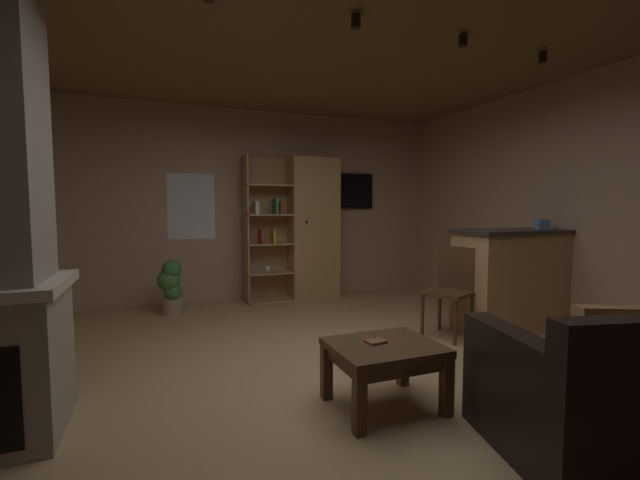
{
  "coord_description": "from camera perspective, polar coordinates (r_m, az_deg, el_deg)",
  "views": [
    {
      "loc": [
        -1.33,
        -2.97,
        1.33
      ],
      "look_at": [
        0.0,
        0.4,
        1.05
      ],
      "focal_mm": 23.58,
      "sensor_mm": 36.0,
      "label": 1
    }
  ],
  "objects": [
    {
      "name": "track_light_spot_3",
      "position": [
        3.86,
        18.85,
        24.24
      ],
      "size": [
        0.07,
        0.07,
        0.09
      ],
      "primitive_type": "cylinder",
      "color": "black"
    },
    {
      "name": "track_light_spot_2",
      "position": [
        3.38,
        4.89,
        27.46
      ],
      "size": [
        0.07,
        0.07,
        0.09
      ],
      "primitive_type": "cylinder",
      "color": "black"
    },
    {
      "name": "track_light_spot_4",
      "position": [
        4.5,
        27.97,
        21.01
      ],
      "size": [
        0.07,
        0.07,
        0.09
      ],
      "primitive_type": "cylinder",
      "color": "black"
    },
    {
      "name": "window_pane_back",
      "position": [
        6.05,
        -17.07,
        4.38
      ],
      "size": [
        0.63,
        0.01,
        0.9
      ],
      "primitive_type": "cube",
      "color": "white"
    },
    {
      "name": "ceiling",
      "position": [
        3.55,
        2.68,
        27.72
      ],
      "size": [
        5.66,
        6.12,
        0.02
      ],
      "primitive_type": "cube",
      "color": "brown"
    },
    {
      "name": "wall_right",
      "position": [
        5.14,
        33.21,
        4.05
      ],
      "size": [
        0.06,
        6.12,
        2.72
      ],
      "primitive_type": "cube",
      "color": "tan",
      "rests_on": "ground"
    },
    {
      "name": "potted_floor_plant",
      "position": [
        5.58,
        -19.57,
        -5.84
      ],
      "size": [
        0.31,
        0.29,
        0.69
      ],
      "color": "#9E896B",
      "rests_on": "ground"
    },
    {
      "name": "bookshelf_cabinet",
      "position": [
        6.16,
        -1.73,
        1.5
      ],
      "size": [
        1.37,
        0.41,
        2.05
      ],
      "color": "tan",
      "rests_on": "ground"
    },
    {
      "name": "leather_couch",
      "position": [
        2.98,
        37.1,
        -16.63
      ],
      "size": [
        1.68,
        1.22,
        0.84
      ],
      "color": "black",
      "rests_on": "ground"
    },
    {
      "name": "wall_back",
      "position": [
        6.21,
        -9.19,
        4.64
      ],
      "size": [
        5.78,
        0.06,
        2.72
      ],
      "primitive_type": "cube",
      "color": "tan",
      "rests_on": "ground"
    },
    {
      "name": "tissue_box",
      "position": [
        5.2,
        27.83,
        1.91
      ],
      "size": [
        0.15,
        0.15,
        0.11
      ],
      "primitive_type": "cube",
      "rotation": [
        0.0,
        0.0,
        -0.29
      ],
      "color": "#598CBF",
      "rests_on": "kitchen_bar_counter"
    },
    {
      "name": "table_book_0",
      "position": [
        2.9,
        7.56,
        -13.51
      ],
      "size": [
        0.14,
        0.11,
        0.02
      ],
      "primitive_type": "cube",
      "rotation": [
        0.0,
        0.0,
        0.15
      ],
      "color": "brown",
      "rests_on": "coffee_table"
    },
    {
      "name": "coffee_table",
      "position": [
        2.92,
        8.71,
        -15.34
      ],
      "size": [
        0.7,
        0.58,
        0.43
      ],
      "color": "#4C331E",
      "rests_on": "ground"
    },
    {
      "name": "dining_chair",
      "position": [
        4.57,
        17.42,
        -5.89
      ],
      "size": [
        0.55,
        0.55,
        0.92
      ],
      "color": "#4C331E",
      "rests_on": "ground"
    },
    {
      "name": "floor",
      "position": [
        3.52,
        2.51,
        -17.95
      ],
      "size": [
        5.66,
        6.12,
        0.02
      ],
      "primitive_type": "cube",
      "color": "tan",
      "rests_on": "ground"
    },
    {
      "name": "wall_mounted_tv",
      "position": [
        6.62,
        3.29,
        6.65
      ],
      "size": [
        0.98,
        0.06,
        0.55
      ],
      "color": "black"
    },
    {
      "name": "kitchen_bar_counter",
      "position": [
        5.12,
        25.4,
        -4.78
      ],
      "size": [
        1.47,
        0.61,
        1.09
      ],
      "color": "tan",
      "rests_on": "ground"
    }
  ]
}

